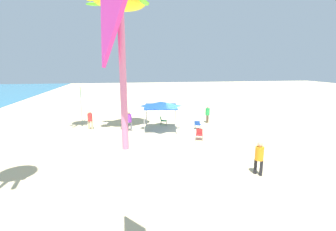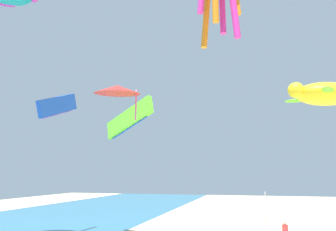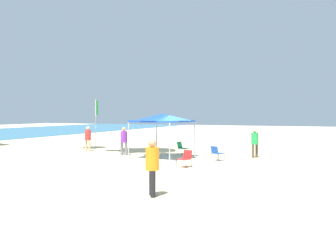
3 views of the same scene
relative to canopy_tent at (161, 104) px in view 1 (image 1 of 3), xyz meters
The scene contains 11 objects.
ground 3.13m from the canopy_tent, 123.50° to the right, with size 120.00×120.00×0.10m, color beige.
canopy_tent is the anchor object (origin of this frame).
folding_chair_near_cooler 3.82m from the canopy_tent, 92.27° to the right, with size 0.79×0.75×0.82m.
folding_chair_left_of_tent 4.49m from the canopy_tent, 140.53° to the right, with size 0.75×0.68×0.82m.
folding_chair_facing_ocean 2.82m from the canopy_tent, 12.10° to the right, with size 0.65×0.72×0.82m.
banner_flag 8.57m from the canopy_tent, 60.08° to the left, with size 0.36×0.06×3.69m.
person_far_stroller 10.52m from the canopy_tent, 158.25° to the right, with size 0.44×0.43×1.83m.
person_by_tent 5.62m from the canopy_tent, 66.79° to the right, with size 0.41×0.41×1.74m.
person_beachcomber 3.08m from the canopy_tent, 83.80° to the left, with size 0.42×0.47×1.76m.
person_kite_handler 6.55m from the canopy_tent, 76.83° to the left, with size 0.41×0.45×1.72m.
kite_turtle_yellow 8.86m from the canopy_tent, 100.95° to the left, with size 5.40×5.44×1.76m.
Camera 1 is at (-19.76, 4.56, 5.77)m, focal length 26.16 mm.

